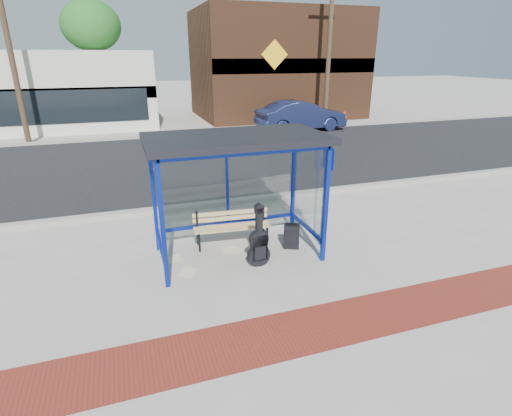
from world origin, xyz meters
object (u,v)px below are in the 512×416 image
object	(u,v)px
suitcase	(292,236)
backpack	(262,251)
guitar_bag	(259,245)
parked_car	(301,116)
fire_hydrant	(344,117)
bench	(232,225)

from	to	relation	value
suitcase	backpack	size ratio (longest dim) A/B	1.67
guitar_bag	suitcase	xyz separation A→B (m)	(0.89, 0.49, -0.17)
suitcase	parked_car	xyz separation A→B (m)	(5.99, 12.62, 0.52)
backpack	fire_hydrant	bearing A→B (deg)	66.70
guitar_bag	parked_car	size ratio (longest dim) A/B	0.25
guitar_bag	suitcase	world-z (taller)	guitar_bag
suitcase	parked_car	size ratio (longest dim) A/B	0.12
suitcase	parked_car	distance (m)	13.98
bench	suitcase	world-z (taller)	bench
suitcase	fire_hydrant	world-z (taller)	fire_hydrant
bench	parked_car	size ratio (longest dim) A/B	0.34
guitar_bag	parked_car	bearing A→B (deg)	59.36
bench	parked_car	world-z (taller)	parked_car
fire_hydrant	suitcase	bearing A→B (deg)	-123.96
bench	suitcase	xyz separation A→B (m)	(1.12, -0.59, -0.17)
bench	fire_hydrant	world-z (taller)	bench
guitar_bag	fire_hydrant	bearing A→B (deg)	51.55
fire_hydrant	bench	bearing A→B (deg)	-128.30
suitcase	fire_hydrant	xyz separation A→B (m)	(9.21, 13.68, 0.14)
parked_car	fire_hydrant	size ratio (longest dim) A/B	6.39
backpack	parked_car	bearing A→B (deg)	74.65
bench	backpack	bearing A→B (deg)	-60.11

